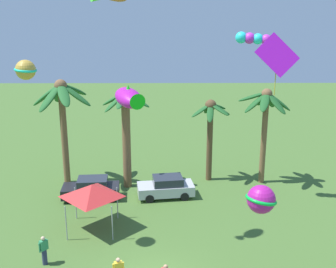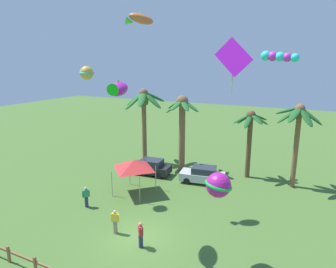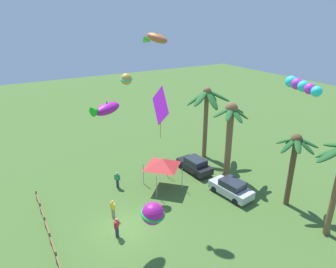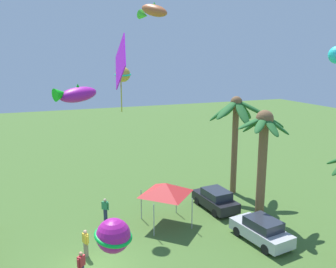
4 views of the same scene
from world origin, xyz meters
TOP-DOWN VIEW (x-y plane):
  - palm_tree_0 at (-2.21, 11.83)m, footprint 3.61×3.76m
  - palm_tree_1 at (-6.88, 12.60)m, footprint 4.50×4.61m
  - palm_tree_2 at (4.00, 13.08)m, footprint 3.16×2.99m
  - palm_tree_3 at (7.92, 12.56)m, footprint 3.91×3.83m
  - parked_car_0 at (-4.54, 9.67)m, footprint 4.02×2.00m
  - parked_car_1 at (0.66, 9.91)m, footprint 4.10×2.22m
  - spectator_0 at (-5.60, 1.80)m, footprint 0.42×0.44m
  - festival_tent at (-3.70, 5.46)m, footprint 2.86×2.86m
  - kite_diamond_0 at (5.22, 0.40)m, footprint 1.87×0.41m
  - kite_ball_2 at (4.88, 0.04)m, footprint 1.97×1.97m
  - kite_tube_3 at (6.24, 9.43)m, footprint 2.69×1.03m
  - kite_fish_4 at (-0.85, -0.32)m, footprint 1.68×2.39m
  - kite_ball_5 at (-6.20, 3.42)m, footprint 1.31×1.31m

SIDE VIEW (x-z plane):
  - parked_car_0 at x=-4.54m, z-range 0.00..1.51m
  - parked_car_1 at x=0.66m, z-range 0.00..1.51m
  - spectator_0 at x=-5.60m, z-range 0.02..1.61m
  - festival_tent at x=-3.70m, z-range 1.04..3.89m
  - kite_ball_2 at x=4.88m, z-range 3.80..5.09m
  - palm_tree_2 at x=4.00m, z-range 1.48..7.82m
  - palm_tree_0 at x=-2.21m, z-range 1.58..9.11m
  - palm_tree_3 at x=7.92m, z-range 1.94..9.19m
  - palm_tree_1 at x=-6.88m, z-range 2.10..10.03m
  - kite_fish_4 at x=-0.85m, z-range 8.64..9.62m
  - kite_ball_5 at x=-6.20m, z-range 9.28..10.27m
  - kite_diamond_0 at x=5.22m, z-range 9.43..12.02m
  - kite_tube_3 at x=6.24m, z-range 10.50..11.33m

